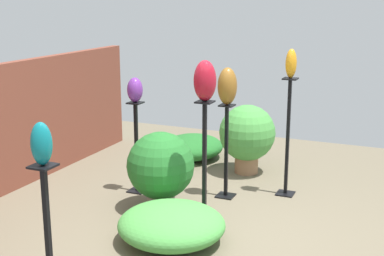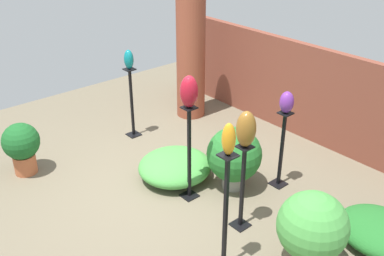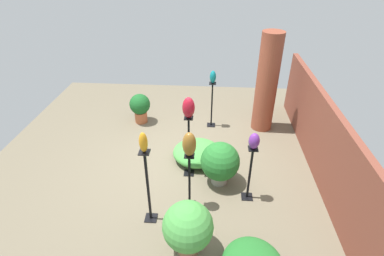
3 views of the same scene
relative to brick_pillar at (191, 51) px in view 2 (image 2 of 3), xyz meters
name	(u,v)px [view 2 (image 2 of 3)]	position (x,y,z in m)	size (l,w,h in m)	color
ground_plane	(162,192)	(1.59, -1.87, -1.17)	(8.00, 8.00, 0.00)	#6B604C
brick_wall_back	(296,88)	(1.59, 0.86, -0.42)	(5.60, 0.12, 1.52)	brown
brick_pillar	(191,51)	(0.00, 0.00, 0.00)	(0.49, 0.49, 2.35)	brown
pedestal_ruby	(189,157)	(1.90, -1.65, -0.59)	(0.20, 0.20, 1.28)	black
pedestal_bronze	(242,191)	(2.74, -1.57, -0.68)	(0.20, 0.20, 1.09)	black
pedestal_violet	(281,153)	(2.48, -0.55, -0.68)	(0.20, 0.20, 1.08)	black
pedestal_teal	(132,106)	(0.00, -1.24, -0.65)	(0.20, 0.20, 1.15)	black
pedestal_amber	(225,218)	(3.09, -2.19, -0.54)	(0.20, 0.20, 1.37)	black
art_vase_ruby	(189,92)	(1.90, -1.65, 0.30)	(0.21, 0.22, 0.39)	maroon
art_vase_bronze	(246,129)	(2.74, -1.57, 0.12)	(0.22, 0.22, 0.42)	brown
art_vase_violet	(287,102)	(2.48, -0.55, 0.05)	(0.18, 0.18, 0.28)	#6B2D8C
art_vase_teal	(129,59)	(0.00, -1.24, 0.12)	(0.15, 0.15, 0.30)	#0F727A
art_vase_amber	(229,139)	(3.09, -2.19, 0.36)	(0.14, 0.12, 0.32)	orange
potted_plant_back_center	(312,228)	(3.67, -1.52, -0.66)	(0.73, 0.73, 0.90)	#936B4C
potted_plant_mid_left	(22,145)	(-0.05, -3.03, -0.73)	(0.51, 0.51, 0.76)	#B25B38
potted_plant_front_left	(234,156)	(2.11, -1.06, -0.69)	(0.73, 0.73, 0.86)	gray
foliage_bed_east	(380,231)	(3.97, -0.61, -1.01)	(0.96, 0.87, 0.33)	#236B28
foliage_bed_west	(175,166)	(1.43, -1.51, -1.00)	(0.99, 1.02, 0.35)	#479942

